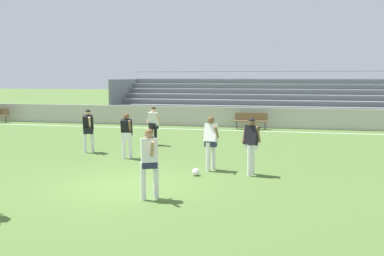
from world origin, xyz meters
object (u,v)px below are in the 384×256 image
(player_white_on_ball, at_px, (211,138))
(player_dark_wide_left, at_px, (88,127))
(player_white_trailing_run, at_px, (154,123))
(soccer_ball, at_px, (196,172))
(player_white_deep_cover, at_px, (149,158))
(player_dark_pressing_high, at_px, (127,132))
(bleacher_stand, at_px, (258,99))
(player_dark_dropping_back, at_px, (251,141))
(bench_far_right, at_px, (251,119))

(player_white_on_ball, relative_size, player_dark_wide_left, 1.02)
(player_white_trailing_run, distance_m, soccer_ball, 5.84)
(player_white_deep_cover, bearing_deg, player_dark_pressing_high, 117.06)
(bleacher_stand, height_order, player_dark_wide_left, bleacher_stand)
(player_dark_pressing_high, height_order, player_white_trailing_run, player_white_trailing_run)
(player_dark_pressing_high, bearing_deg, player_white_on_ball, -21.27)
(player_white_on_ball, xyz_separation_m, player_white_trailing_run, (-3.18, 4.23, -0.03))
(player_dark_dropping_back, relative_size, player_white_deep_cover, 1.00)
(bleacher_stand, xyz_separation_m, bench_far_right, (-0.12, -4.37, -0.88))
(player_dark_wide_left, bearing_deg, player_white_on_ball, -21.98)
(player_dark_pressing_high, bearing_deg, player_dark_wide_left, 156.80)
(player_dark_dropping_back, height_order, player_white_trailing_run, player_dark_dropping_back)
(player_white_deep_cover, bearing_deg, bench_far_right, 84.72)
(bench_far_right, xyz_separation_m, player_dark_wide_left, (-5.49, -8.53, 0.43))
(player_white_deep_cover, height_order, player_white_trailing_run, player_white_deep_cover)
(bench_far_right, relative_size, player_white_deep_cover, 1.07)
(bench_far_right, distance_m, player_white_on_ball, 10.60)
(soccer_ball, bearing_deg, player_dark_wide_left, 149.35)
(bleacher_stand, relative_size, bench_far_right, 10.35)
(player_dark_wide_left, relative_size, player_white_trailing_run, 1.01)
(bench_far_right, bearing_deg, player_white_on_ball, -92.22)
(bleacher_stand, relative_size, player_white_deep_cover, 11.08)
(player_white_deep_cover, bearing_deg, player_dark_dropping_back, 54.46)
(player_dark_wide_left, xyz_separation_m, player_white_trailing_run, (1.90, 2.18, -0.02))
(bleacher_stand, xyz_separation_m, player_white_deep_cover, (-1.40, -18.30, -0.42))
(player_dark_pressing_high, relative_size, soccer_ball, 7.35)
(player_dark_pressing_high, height_order, soccer_ball, player_dark_pressing_high)
(player_white_on_ball, bearing_deg, player_dark_wide_left, 158.02)
(player_dark_dropping_back, bearing_deg, soccer_ball, -164.81)
(player_dark_dropping_back, relative_size, player_dark_wide_left, 1.02)
(player_white_trailing_run, bearing_deg, player_dark_wide_left, -131.13)
(player_dark_wide_left, bearing_deg, bench_far_right, 57.25)
(bleacher_stand, relative_size, player_dark_pressing_high, 11.53)
(bench_far_right, bearing_deg, soccer_ball, -93.60)
(player_dark_dropping_back, distance_m, player_dark_pressing_high, 4.77)
(bench_far_right, height_order, player_dark_dropping_back, player_dark_dropping_back)
(player_white_deep_cover, relative_size, soccer_ball, 7.64)
(player_dark_dropping_back, height_order, soccer_ball, player_dark_dropping_back)
(bench_far_right, bearing_deg, player_dark_dropping_back, -85.56)
(bench_far_right, xyz_separation_m, player_dark_pressing_high, (-3.64, -9.33, 0.41))
(player_white_on_ball, bearing_deg, bleacher_stand, 87.98)
(player_dark_dropping_back, xyz_separation_m, player_white_trailing_run, (-4.44, 4.58, -0.04))
(player_white_on_ball, bearing_deg, player_dark_pressing_high, 158.73)
(player_white_on_ball, relative_size, soccer_ball, 7.62)
(player_white_on_ball, bearing_deg, soccer_ball, -111.28)
(player_dark_dropping_back, bearing_deg, player_dark_wide_left, 159.23)
(soccer_ball, bearing_deg, bench_far_right, 86.40)
(bleacher_stand, height_order, player_dark_pressing_high, bleacher_stand)
(player_white_on_ball, relative_size, player_dark_pressing_high, 1.04)
(player_white_on_ball, distance_m, player_dark_wide_left, 5.48)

